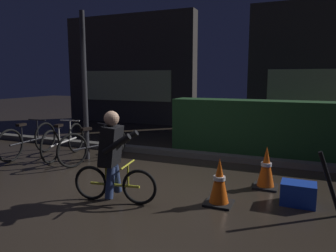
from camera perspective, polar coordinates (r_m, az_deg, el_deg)
name	(u,v)px	position (r m, az deg, el deg)	size (l,w,h in m)	color
ground_plane	(140,189)	(4.94, -4.94, -11.21)	(40.00, 40.00, 0.00)	#2D261E
sidewalk_curb	(188,154)	(6.87, 3.67, -5.01)	(12.00, 0.24, 0.12)	#56544F
hedge_row	(281,128)	(7.30, 19.58, -0.41)	(4.80, 0.70, 1.19)	#214723
storefront_left	(129,70)	(12.22, -6.97, 9.93)	(5.17, 0.54, 3.96)	#383330
storefront_right	(319,67)	(11.32, 25.42, 9.57)	(4.37, 0.54, 4.07)	#383330
street_post	(85,87)	(6.69, -14.67, 6.73)	(0.10, 0.10, 2.97)	#2D2D33
parked_bike_leftmost	(29,140)	(7.44, -23.64, -2.38)	(0.46, 1.68, 0.77)	black
parked_bike_left_mid	(64,141)	(7.09, -18.10, -2.61)	(0.46, 1.65, 0.77)	black
parked_bike_center_left	(94,146)	(6.50, -13.05, -3.43)	(0.59, 1.57, 0.76)	black
traffic_cone_near	(219,182)	(4.34, 9.14, -9.88)	(0.36, 0.36, 0.63)	black
traffic_cone_far	(266,168)	(5.13, 17.12, -7.17)	(0.36, 0.36, 0.64)	black
blue_crate	(298,194)	(4.66, 22.24, -11.12)	(0.44, 0.32, 0.30)	#193DB7
cyclist	(113,156)	(4.36, -9.81, -5.38)	(1.18, 0.50, 1.25)	black
closed_umbrella	(330,184)	(4.36, 26.96, -9.23)	(0.05, 0.05, 0.85)	black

